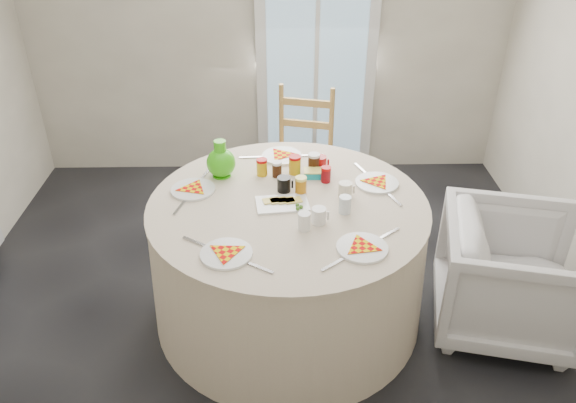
{
  "coord_description": "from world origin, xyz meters",
  "views": [
    {
      "loc": [
        0.07,
        -2.64,
        2.46
      ],
      "look_at": [
        0.13,
        0.05,
        0.8
      ],
      "focal_mm": 35.0,
      "sensor_mm": 36.0,
      "label": 1
    }
  ],
  "objects_px": {
    "table": "(288,261)",
    "wooden_chair": "(301,162)",
    "armchair": "(512,273)",
    "green_pitcher": "(221,164)"
  },
  "relations": [
    {
      "from": "table",
      "to": "armchair",
      "type": "bearing_deg",
      "value": -7.04
    },
    {
      "from": "armchair",
      "to": "green_pitcher",
      "type": "height_order",
      "value": "green_pitcher"
    },
    {
      "from": "wooden_chair",
      "to": "armchair",
      "type": "relative_size",
      "value": 1.26
    },
    {
      "from": "wooden_chair",
      "to": "armchair",
      "type": "height_order",
      "value": "wooden_chair"
    },
    {
      "from": "green_pitcher",
      "to": "wooden_chair",
      "type": "bearing_deg",
      "value": 69.35
    },
    {
      "from": "wooden_chair",
      "to": "green_pitcher",
      "type": "bearing_deg",
      "value": -109.65
    },
    {
      "from": "wooden_chair",
      "to": "armchair",
      "type": "bearing_deg",
      "value": -33.17
    },
    {
      "from": "table",
      "to": "green_pitcher",
      "type": "distance_m",
      "value": 0.72
    },
    {
      "from": "table",
      "to": "wooden_chair",
      "type": "distance_m",
      "value": 1.12
    },
    {
      "from": "table",
      "to": "armchair",
      "type": "distance_m",
      "value": 1.31
    }
  ]
}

